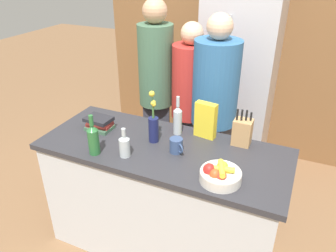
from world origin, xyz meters
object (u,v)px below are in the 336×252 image
at_px(book_stack, 99,123).
at_px(bottle_wine, 93,139).
at_px(knife_block, 242,132).
at_px(person_at_sink, 156,87).
at_px(person_in_blue, 190,102).
at_px(bottle_vinegar, 124,145).
at_px(flower_vase, 153,126).
at_px(person_in_red_tee, 214,107).
at_px(refrigerator, 238,76).
at_px(coffee_mug, 176,146).
at_px(cereal_box, 206,120).
at_px(fruit_bowl, 220,174).
at_px(bottle_oil, 178,119).

bearing_deg(book_stack, bottle_wine, -60.67).
relative_size(knife_block, person_at_sink, 0.15).
relative_size(knife_block, person_in_blue, 0.16).
bearing_deg(bottle_vinegar, flower_vase, 70.67).
bearing_deg(person_at_sink, person_in_red_tee, -31.56).
relative_size(refrigerator, person_at_sink, 1.11).
bearing_deg(knife_block, person_in_red_tee, 128.52).
xyz_separation_m(coffee_mug, bottle_wine, (-0.49, -0.24, 0.06)).
distance_m(book_stack, person_in_red_tee, 0.95).
distance_m(bottle_vinegar, person_in_red_tee, 0.94).
bearing_deg(person_in_red_tee, bottle_vinegar, -94.23).
bearing_deg(flower_vase, coffee_mug, -18.28).
relative_size(refrigerator, cereal_box, 7.51).
height_order(person_at_sink, person_in_blue, person_at_sink).
relative_size(bottle_wine, person_at_sink, 0.16).
height_order(person_in_blue, person_in_red_tee, person_in_red_tee).
height_order(refrigerator, flower_vase, refrigerator).
distance_m(fruit_bowl, person_in_red_tee, 0.93).
bearing_deg(person_in_blue, flower_vase, -65.13).
height_order(knife_block, bottle_wine, bottle_wine).
relative_size(knife_block, cereal_box, 1.01).
bearing_deg(bottle_vinegar, book_stack, 146.81).
bearing_deg(fruit_bowl, bottle_vinegar, 179.81).
relative_size(bottle_vinegar, person_in_blue, 0.13).
height_order(knife_block, coffee_mug, knife_block).
relative_size(knife_block, bottle_wine, 0.94).
bearing_deg(bottle_vinegar, cereal_box, 49.45).
distance_m(refrigerator, bottle_wine, 1.79).
relative_size(knife_block, bottle_vinegar, 1.31).
bearing_deg(book_stack, refrigerator, 62.94).
relative_size(fruit_bowl, person_in_red_tee, 0.14).
bearing_deg(refrigerator, bottle_vinegar, -102.06).
distance_m(flower_vase, book_stack, 0.46).
relative_size(flower_vase, bottle_oil, 1.30).
bearing_deg(knife_block, bottle_vinegar, -144.80).
bearing_deg(flower_vase, knife_block, 20.81).
relative_size(cereal_box, book_stack, 1.29).
bearing_deg(bottle_oil, refrigerator, 82.78).
relative_size(fruit_bowl, coffee_mug, 2.12).
relative_size(flower_vase, cereal_box, 1.45).
relative_size(fruit_bowl, person_at_sink, 0.14).
height_order(person_at_sink, person_in_red_tee, person_at_sink).
height_order(refrigerator, coffee_mug, refrigerator).
relative_size(book_stack, bottle_oil, 0.69).
bearing_deg(bottle_vinegar, knife_block, 35.20).
xyz_separation_m(fruit_bowl, cereal_box, (-0.25, 0.46, 0.08)).
relative_size(bottle_oil, bottle_vinegar, 1.45).
distance_m(coffee_mug, bottle_wine, 0.55).
bearing_deg(coffee_mug, person_at_sink, 124.27).
relative_size(book_stack, person_at_sink, 0.11).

